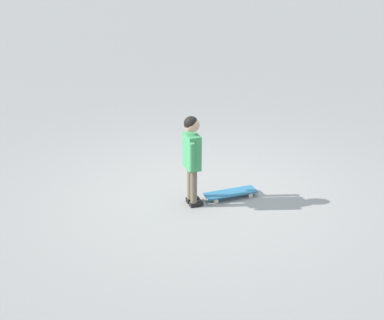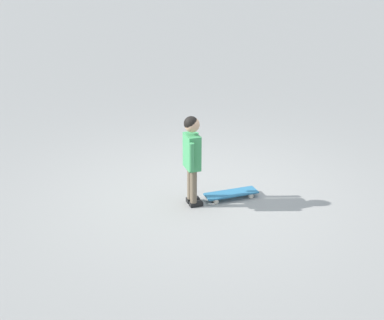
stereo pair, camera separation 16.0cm
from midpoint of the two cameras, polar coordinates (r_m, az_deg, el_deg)
name	(u,v)px [view 1 (the left image)]	position (r m, az deg, el deg)	size (l,w,h in m)	color
ground_plane	(205,194)	(6.51, 0.72, -3.57)	(50.00, 50.00, 0.00)	gray
child_person	(192,151)	(6.00, -0.75, 0.94)	(0.25, 0.41, 1.06)	brown
skateboard	(231,193)	(6.40, 3.39, -3.52)	(0.65, 0.46, 0.07)	teal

